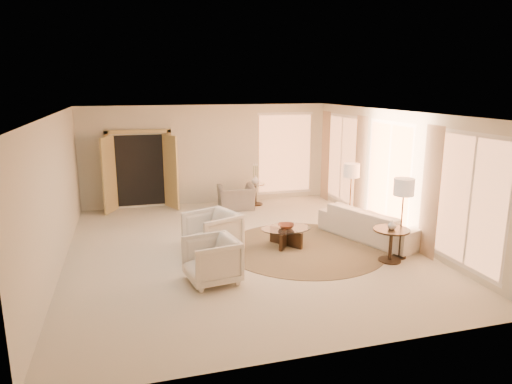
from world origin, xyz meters
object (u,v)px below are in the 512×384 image
object	(u,v)px
end_table	(391,239)
coffee_table	(286,235)
floor_lamp_near	(351,173)
accent_chair	(236,194)
end_vase	(392,225)
armchair_right	(212,258)
side_table	(255,192)
bowl	(286,226)
floor_lamp_far	(404,191)
armchair_left	(212,231)
sofa	(371,223)
side_vase	(255,180)

from	to	relation	value
end_table	coffee_table	bearing A→B (deg)	140.19
floor_lamp_near	accent_chair	bearing A→B (deg)	132.49
floor_lamp_near	end_vase	distance (m)	2.26
accent_chair	end_table	bearing A→B (deg)	117.36
armchair_right	side_table	bearing A→B (deg)	146.75
bowl	end_vase	bearing A→B (deg)	-39.81
side_table	floor_lamp_near	size ratio (longest dim) A/B	0.40
coffee_table	end_vase	size ratio (longest dim) A/B	6.18
end_table	floor_lamp_far	xyz separation A→B (m)	(0.28, 0.11, 0.91)
accent_chair	side_table	world-z (taller)	accent_chair
side_table	armchair_left	bearing A→B (deg)	-118.32
floor_lamp_near	armchair_right	bearing A→B (deg)	-149.81
end_vase	sofa	bearing A→B (deg)	76.02
end_vase	coffee_table	bearing A→B (deg)	140.19
accent_chair	side_table	size ratio (longest dim) A/B	1.57
coffee_table	side_table	bearing A→B (deg)	85.01
armchair_right	bowl	size ratio (longest dim) A/B	2.54
armchair_right	accent_chair	distance (m)	4.82
sofa	bowl	world-z (taller)	sofa
side_table	floor_lamp_near	distance (m)	3.25
sofa	bowl	bearing A→B (deg)	67.16
floor_lamp_near	floor_lamp_far	bearing A→B (deg)	-88.79
sofa	end_table	world-z (taller)	sofa
floor_lamp_far	end_vase	bearing A→B (deg)	-157.61
end_table	floor_lamp_near	bearing A→B (deg)	83.79
armchair_left	end_vase	xyz separation A→B (m)	(3.23, -1.34, 0.26)
armchair_left	accent_chair	bearing A→B (deg)	136.73
sofa	side_vase	size ratio (longest dim) A/B	10.41
floor_lamp_near	side_vase	bearing A→B (deg)	120.50
end_table	bowl	xyz separation A→B (m)	(-1.65, 1.37, -0.01)
coffee_table	floor_lamp_near	world-z (taller)	floor_lamp_near
end_table	floor_lamp_far	size ratio (longest dim) A/B	0.43
floor_lamp_near	end_table	bearing A→B (deg)	-96.21
armchair_right	end_table	world-z (taller)	armchair_right
coffee_table	floor_lamp_far	bearing A→B (deg)	-33.14
side_table	end_vase	xyz separation A→B (m)	(1.34, -4.85, 0.36)
coffee_table	end_vase	world-z (taller)	end_vase
coffee_table	armchair_right	bearing A→B (deg)	-143.31
coffee_table	sofa	bearing A→B (deg)	-1.79
side_vase	end_table	bearing A→B (deg)	-74.51
armchair_left	accent_chair	xyz separation A→B (m)	(1.26, 3.23, -0.05)
accent_chair	floor_lamp_far	size ratio (longest dim) A/B	0.61
sofa	armchair_right	size ratio (longest dim) A/B	2.75
armchair_left	end_vase	world-z (taller)	armchair_left
sofa	end_vase	size ratio (longest dim) A/B	13.71
end_table	armchair_left	bearing A→B (deg)	157.43
armchair_right	coffee_table	xyz separation A→B (m)	(1.84, 1.37, -0.19)
armchair_right	side_table	xyz separation A→B (m)	(2.15, 4.85, -0.06)
sofa	armchair_left	distance (m)	3.56
end_vase	side_vase	size ratio (longest dim) A/B	0.76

